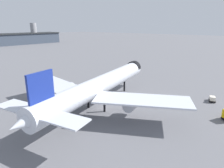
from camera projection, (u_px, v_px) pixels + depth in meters
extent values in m
plane|color=slate|center=(103.00, 107.00, 60.28)|extent=(900.00, 900.00, 0.00)
cylinder|color=silver|center=(101.00, 85.00, 58.88)|extent=(52.68, 12.78, 5.31)
cone|color=silver|center=(134.00, 68.00, 81.00)|extent=(6.53, 5.99, 5.20)
cone|color=silver|center=(26.00, 122.00, 36.76)|extent=(7.55, 5.98, 5.04)
cylinder|color=black|center=(133.00, 68.00, 79.99)|extent=(3.13, 5.65, 5.36)
cube|color=silver|center=(54.00, 84.00, 62.24)|extent=(12.27, 24.69, 0.42)
cylinder|color=#B7BAC1|center=(64.00, 89.00, 62.52)|extent=(7.69, 3.94, 2.92)
cube|color=silver|center=(142.00, 100.00, 49.11)|extent=(17.97, 24.88, 0.42)
cylinder|color=#B7BAC1|center=(133.00, 103.00, 51.96)|extent=(7.69, 3.94, 2.92)
cube|color=navy|center=(42.00, 93.00, 39.08)|extent=(6.31, 1.43, 8.49)
cube|color=silver|center=(19.00, 107.00, 42.01)|extent=(6.03, 10.02, 0.32)
cube|color=silver|center=(63.00, 119.00, 36.52)|extent=(6.03, 10.02, 0.32)
cylinder|color=black|center=(124.00, 86.00, 74.41)|extent=(0.64, 0.64, 4.25)
cylinder|color=black|center=(88.00, 101.00, 59.31)|extent=(0.64, 0.64, 4.25)
cylinder|color=black|center=(104.00, 105.00, 56.78)|extent=(0.64, 0.64, 4.25)
cylinder|color=#939399|center=(34.00, 33.00, 257.98)|extent=(7.68, 7.68, 25.58)
cylinder|color=black|center=(223.00, 118.00, 52.69)|extent=(0.93, 0.65, 0.90)
cube|color=black|center=(212.00, 100.00, 64.78)|extent=(3.50, 2.36, 0.30)
cube|color=silver|center=(213.00, 99.00, 63.71)|extent=(1.64, 1.87, 1.20)
cube|color=#1E2D38|center=(213.00, 99.00, 63.13)|extent=(0.42, 1.32, 0.60)
cube|color=silver|center=(212.00, 98.00, 65.12)|extent=(2.26, 2.03, 0.90)
cylinder|color=black|center=(215.00, 102.00, 63.54)|extent=(0.75, 0.45, 0.70)
cylinder|color=black|center=(210.00, 101.00, 64.11)|extent=(0.75, 0.45, 0.70)
cylinder|color=black|center=(214.00, 100.00, 65.53)|extent=(0.75, 0.45, 0.70)
cylinder|color=black|center=(209.00, 99.00, 66.10)|extent=(0.75, 0.45, 0.70)
cube|color=black|center=(43.00, 82.00, 85.18)|extent=(1.62, 2.47, 0.20)
cube|color=beige|center=(43.00, 80.00, 84.95)|extent=(1.62, 2.47, 1.40)
sphere|color=black|center=(46.00, 82.00, 85.18)|extent=(0.44, 0.44, 0.44)
sphere|color=black|center=(43.00, 83.00, 84.07)|extent=(0.44, 0.44, 0.44)
sphere|color=black|center=(43.00, 82.00, 86.35)|extent=(0.44, 0.44, 0.44)
sphere|color=black|center=(40.00, 82.00, 85.24)|extent=(0.44, 0.44, 0.44)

